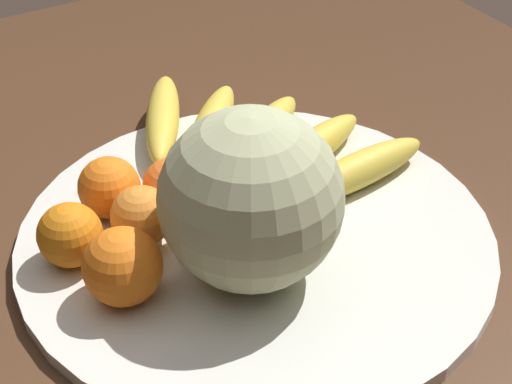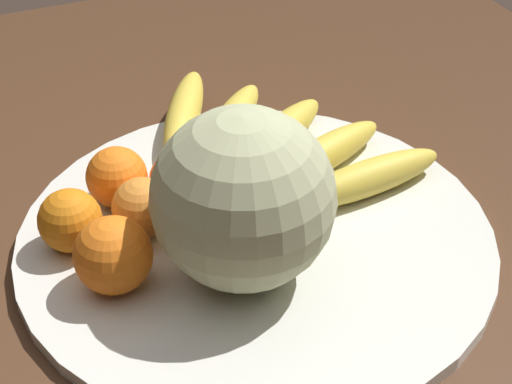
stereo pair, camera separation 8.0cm
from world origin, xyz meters
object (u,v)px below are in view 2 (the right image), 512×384
at_px(orange_front_left, 113,255).
at_px(orange_back_right, 177,180).
at_px(orange_mid_center, 117,177).
at_px(banana_bunch, 272,141).
at_px(melon, 243,199).
at_px(kitchen_table, 268,296).
at_px(fruit_bowl, 256,239).
at_px(orange_front_right, 142,207).
at_px(orange_back_left, 70,220).

relative_size(orange_front_left, orange_back_right, 1.26).
bearing_deg(orange_mid_center, banana_bunch, 94.43).
bearing_deg(orange_back_right, melon, 9.94).
bearing_deg(kitchen_table, fruit_bowl, -55.13).
relative_size(orange_front_right, orange_mid_center, 0.95).
bearing_deg(banana_bunch, orange_mid_center, 150.47).
height_order(fruit_bowl, orange_front_left, orange_front_left).
bearing_deg(orange_back_right, orange_front_right, -55.48).
distance_m(orange_mid_center, orange_back_right, 0.06).
height_order(kitchen_table, fruit_bowl, fruit_bowl).
xyz_separation_m(fruit_bowl, orange_back_right, (-0.08, -0.05, 0.03)).
relative_size(kitchen_table, fruit_bowl, 2.67).
height_order(orange_mid_center, orange_back_right, orange_mid_center).
xyz_separation_m(orange_mid_center, orange_back_right, (0.02, 0.05, -0.00)).
distance_m(orange_front_right, orange_back_right, 0.06).
relative_size(banana_bunch, orange_front_right, 5.22).
bearing_deg(fruit_bowl, orange_front_right, -114.94).
distance_m(fruit_bowl, orange_front_left, 0.15).
height_order(kitchen_table, orange_front_right, orange_front_right).
bearing_deg(orange_back_left, fruit_bowl, 72.51).
bearing_deg(orange_front_right, orange_front_left, -36.16).
bearing_deg(orange_front_right, orange_back_left, -95.68).
height_order(orange_front_left, orange_back_right, orange_front_left).
relative_size(orange_front_left, orange_mid_center, 1.14).
bearing_deg(fruit_bowl, banana_bunch, 148.92).
relative_size(kitchen_table, banana_bunch, 4.02).
xyz_separation_m(melon, orange_front_left, (-0.03, -0.11, -0.05)).
distance_m(orange_front_left, orange_mid_center, 0.13).
xyz_separation_m(melon, orange_back_right, (-0.12, -0.02, -0.05)).
height_order(banana_bunch, orange_front_right, orange_front_right).
distance_m(fruit_bowl, orange_front_right, 0.11).
distance_m(orange_front_right, orange_mid_center, 0.06).
relative_size(orange_back_left, orange_back_right, 1.08).
xyz_separation_m(kitchen_table, banana_bunch, (-0.10, 0.05, 0.12)).
bearing_deg(kitchen_table, orange_front_left, -79.16).
distance_m(melon, orange_front_left, 0.13).
bearing_deg(orange_back_right, orange_front_left, -44.16).
xyz_separation_m(banana_bunch, orange_front_right, (0.07, -0.17, 0.01)).
bearing_deg(orange_back_right, kitchen_table, 49.07).
bearing_deg(kitchen_table, orange_mid_center, -124.50).
relative_size(kitchen_table, orange_front_right, 20.99).
relative_size(melon, orange_front_right, 2.78).
height_order(kitchen_table, melon, melon).
xyz_separation_m(banana_bunch, orange_front_left, (0.13, -0.21, 0.02)).
height_order(melon, orange_mid_center, melon).
relative_size(melon, banana_bunch, 0.53).
bearing_deg(orange_front_right, kitchen_table, 75.04).
xyz_separation_m(orange_front_left, orange_back_right, (-0.09, 0.09, -0.01)).
height_order(orange_front_right, orange_back_left, orange_back_left).
xyz_separation_m(fruit_bowl, orange_front_left, (0.02, -0.14, 0.04)).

